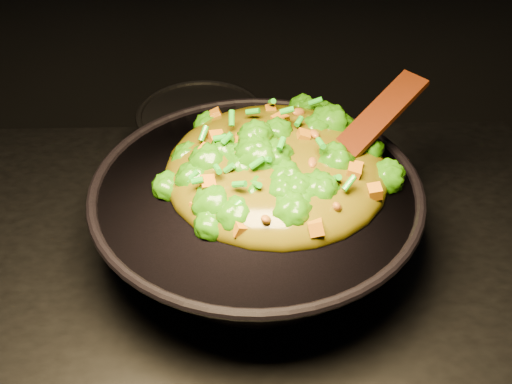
{
  "coord_description": "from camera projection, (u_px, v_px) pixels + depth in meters",
  "views": [
    {
      "loc": [
        0.09,
        -0.57,
        1.57
      ],
      "look_at": [
        0.11,
        0.12,
        1.01
      ],
      "focal_mm": 45.0,
      "sensor_mm": 36.0,
      "label": 1
    }
  ],
  "objects": [
    {
      "name": "wok",
      "position": [
        256.0,
        222.0,
        0.91
      ],
      "size": [
        0.47,
        0.47,
        0.12
      ],
      "primitive_type": null,
      "rotation": [
        0.0,
        0.0,
        -0.06
      ],
      "color": "black",
      "rests_on": "stovetop"
    },
    {
      "name": "stir_fry",
      "position": [
        277.0,
        143.0,
        0.86
      ],
      "size": [
        0.33,
        0.33,
        0.11
      ],
      "primitive_type": null,
      "rotation": [
        0.0,
        0.0,
        -0.05
      ],
      "color": "#297008",
      "rests_on": "wok"
    },
    {
      "name": "back_pot",
      "position": [
        202.0,
        140.0,
        1.08
      ],
      "size": [
        0.2,
        0.2,
        0.11
      ],
      "primitive_type": "cylinder",
      "rotation": [
        0.0,
        0.0,
        -0.01
      ],
      "color": "black",
      "rests_on": "stovetop"
    },
    {
      "name": "spatula",
      "position": [
        351.0,
        144.0,
        0.87
      ],
      "size": [
        0.23,
        0.21,
        0.11
      ],
      "primitive_type": "cube",
      "rotation": [
        0.0,
        -0.38,
        0.71
      ],
      "color": "#351205",
      "rests_on": "wok"
    }
  ]
}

